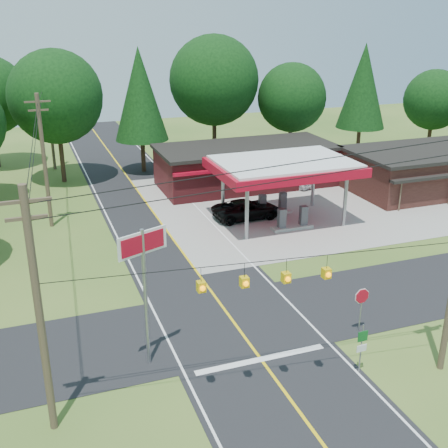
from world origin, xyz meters
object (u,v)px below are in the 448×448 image
object	(u,v)px
suv_car	(247,209)
sedan_car	(294,180)
octagonal_stop_sign	(362,300)
gas_canopy	(284,168)
big_stop_sign	(144,266)

from	to	relation	value
suv_car	sedan_car	xyz separation A→B (m)	(7.36, 6.50, -0.08)
suv_car	octagonal_stop_sign	size ratio (longest dim) A/B	2.20
gas_canopy	octagonal_stop_sign	bearing A→B (deg)	-101.60
gas_canopy	suv_car	world-z (taller)	gas_canopy
suv_car	octagonal_stop_sign	bearing A→B (deg)	175.71
big_stop_sign	sedan_car	bearing A→B (deg)	50.46
big_stop_sign	gas_canopy	bearing A→B (deg)	46.99
big_stop_sign	octagonal_stop_sign	distance (m)	11.20
gas_canopy	suv_car	bearing A→B (deg)	147.58
sedan_car	big_stop_sign	size ratio (longest dim) A/B	0.59
suv_car	sedan_car	bearing A→B (deg)	-49.80
gas_canopy	octagonal_stop_sign	distance (m)	16.53
sedan_car	octagonal_stop_sign	distance (m)	25.43
big_stop_sign	octagonal_stop_sign	world-z (taller)	big_stop_sign
gas_canopy	suv_car	size ratio (longest dim) A/B	1.96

